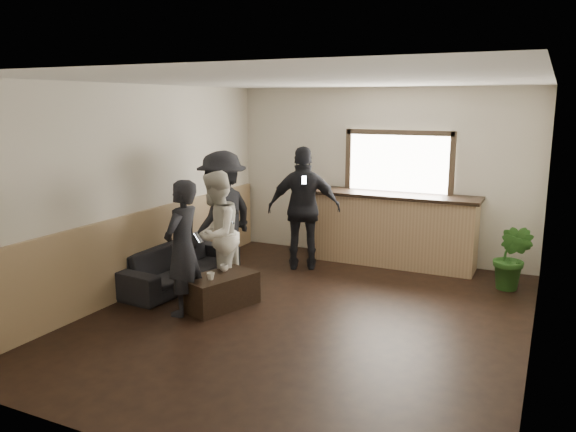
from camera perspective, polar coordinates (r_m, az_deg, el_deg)
The scene contains 12 objects.
ground at distance 6.94m, azimuth 1.92°, elevation -10.18°, with size 5.00×6.00×0.01m, color black.
room_shell at distance 6.87m, azimuth -3.64°, elevation 2.30°, with size 5.01×6.01×2.80m.
bar_counter at distance 9.11m, azimuth 10.53°, elevation -0.88°, with size 2.70×0.68×2.13m.
sofa at distance 8.16m, azimuth -11.08°, elevation -4.91°, with size 1.96×0.77×0.57m, color black.
coffee_table at distance 7.24m, azimuth -6.94°, elevation -7.57°, with size 0.52×0.93×0.41m, color black.
cup_a at distance 7.33m, azimuth -6.51°, elevation -5.27°, with size 0.11×0.11×0.09m, color silver.
cup_b at distance 7.00m, azimuth -7.87°, elevation -6.09°, with size 0.10×0.10×0.09m, color silver.
potted_plant at distance 8.31m, azimuth 21.84°, elevation -3.94°, with size 0.52×0.42×0.94m, color #2D6623.
person_a at distance 6.92m, azimuth -10.66°, elevation -3.20°, with size 0.49×0.64×1.66m.
person_b at distance 7.49m, azimuth -7.33°, elevation -1.89°, with size 0.79×0.93×1.69m.
person_c at distance 8.15m, azimuth -6.65°, elevation -0.04°, with size 0.81×1.28×1.89m.
person_d at distance 8.64m, azimuth 1.65°, elevation 0.76°, with size 1.21×0.88×1.91m.
Camera 1 is at (2.58, -5.91, 2.56)m, focal length 35.00 mm.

